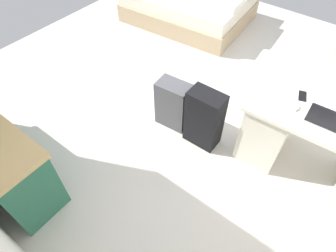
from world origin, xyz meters
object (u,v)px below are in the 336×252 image
Objects in this scene: desk at (321,146)px; bed at (190,6)px; computer_mouse at (296,107)px; suitcase_spare_grey at (173,104)px; laptop at (327,120)px; suitcase_black at (204,119)px; cell_phone_by_mouse at (302,96)px.

bed is (2.68, -1.75, -0.14)m from desk.
computer_mouse reaches higher than bed.
suitcase_spare_grey is 1.78× the size of laptop.
laptop is (0.07, 0.11, 0.40)m from desk.
desk is 2.58× the size of suitcase_spare_grey.
suitcase_black is 6.70× the size of computer_mouse.
cell_phone_by_mouse is at bearing -165.03° from suitcase_spare_grey.
suitcase_black is 0.41m from suitcase_spare_grey.
laptop reaches higher than bed.
computer_mouse is (-0.73, -0.25, 0.42)m from suitcase_black.
bed is 20.03× the size of computer_mouse.
cell_phone_by_mouse is at bearing -38.62° from laptop.
bed is at bearing -33.11° from desk.
suitcase_black is (1.06, 0.33, -0.05)m from desk.
computer_mouse is (-2.35, 1.83, 0.51)m from bed.
computer_mouse is 0.18m from cell_phone_by_mouse.
suitcase_black is at bearing 17.39° from desk.
suitcase_black reaches higher than suitcase_spare_grey.
computer_mouse is at bearing 142.07° from bed.
laptop is at bearing 170.98° from computer_mouse.
suitcase_spare_grey is 1.25m from computer_mouse.
computer_mouse is at bearing -161.75° from suitcase_black.
laptop is at bearing -176.95° from suitcase_spare_grey.
computer_mouse is at bearing 72.92° from cell_phone_by_mouse.
bed is at bearing -53.75° from cell_phone_by_mouse.
suitcase_black is at bearing 12.26° from cell_phone_by_mouse.
laptop is at bearing -168.17° from suitcase_black.
suitcase_spare_grey is (1.47, 0.31, -0.10)m from desk.
computer_mouse is at bearing -173.64° from suitcase_spare_grey.
cell_phone_by_mouse is (0.34, -0.10, 0.36)m from desk.
laptop is at bearing 122.73° from cell_phone_by_mouse.
computer_mouse reaches higher than suitcase_spare_grey.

